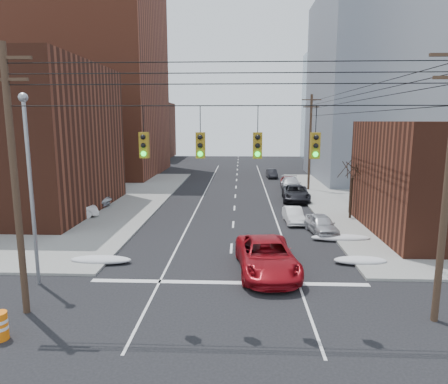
# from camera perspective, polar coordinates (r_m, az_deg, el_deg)

# --- Properties ---
(ground) EXTENTS (160.00, 160.00, 0.00)m
(ground) POSITION_cam_1_polar(r_m,az_deg,el_deg) (14.83, -0.16, -22.66)
(ground) COLOR black
(ground) RESTS_ON ground
(building_brick_tall) EXTENTS (24.00, 20.00, 30.00)m
(building_brick_tall) POSITION_cam_1_polar(r_m,az_deg,el_deg) (65.63, -20.36, 15.59)
(building_brick_tall) COLOR brown
(building_brick_tall) RESTS_ON ground
(building_brick_far) EXTENTS (22.00, 18.00, 12.00)m
(building_brick_far) POSITION_cam_1_polar(r_m,az_deg,el_deg) (90.47, -14.82, 8.49)
(building_brick_far) COLOR #4E2317
(building_brick_far) RESTS_ON ground
(building_office) EXTENTS (22.00, 20.00, 25.00)m
(building_office) POSITION_cam_1_polar(r_m,az_deg,el_deg) (60.55, 23.84, 13.50)
(building_office) COLOR gray
(building_office) RESTS_ON ground
(building_glass) EXTENTS (20.00, 18.00, 22.00)m
(building_glass) POSITION_cam_1_polar(r_m,az_deg,el_deg) (85.77, 18.67, 11.57)
(building_glass) COLOR gray
(building_glass) RESTS_ON ground
(utility_pole_left) EXTENTS (2.20, 0.28, 11.00)m
(utility_pole_left) POSITION_cam_1_polar(r_m,az_deg,el_deg) (18.06, -27.75, 1.81)
(utility_pole_left) COLOR #473323
(utility_pole_left) RESTS_ON ground
(utility_pole_right) EXTENTS (2.20, 0.28, 11.00)m
(utility_pole_right) POSITION_cam_1_polar(r_m,az_deg,el_deg) (17.52, 29.34, 1.45)
(utility_pole_right) COLOR #473323
(utility_pole_right) RESTS_ON ground
(utility_pole_far) EXTENTS (2.20, 0.28, 11.00)m
(utility_pole_far) POSITION_cam_1_polar(r_m,az_deg,el_deg) (47.18, 12.19, 7.15)
(utility_pole_far) COLOR #473323
(utility_pole_far) RESTS_ON ground
(traffic_signals) EXTENTS (17.00, 0.42, 2.02)m
(traffic_signals) POSITION_cam_1_polar(r_m,az_deg,el_deg) (15.46, 0.69, 6.92)
(traffic_signals) COLOR black
(traffic_signals) RESTS_ON ground
(street_light) EXTENTS (0.44, 0.44, 9.32)m
(street_light) POSITION_cam_1_polar(r_m,az_deg,el_deg) (21.17, -26.01, 2.34)
(street_light) COLOR gray
(street_light) RESTS_ON ground
(bare_tree) EXTENTS (2.09, 2.20, 4.93)m
(bare_tree) POSITION_cam_1_polar(r_m,az_deg,el_deg) (34.16, 17.69, 0.01)
(bare_tree) COLOR black
(bare_tree) RESTS_ON ground
(snow_nw) EXTENTS (3.50, 1.08, 0.42)m
(snow_nw) POSITION_cam_1_polar(r_m,az_deg,el_deg) (24.18, -17.18, -9.22)
(snow_nw) COLOR silver
(snow_nw) RESTS_ON ground
(snow_ne) EXTENTS (3.00, 1.08, 0.42)m
(snow_ne) POSITION_cam_1_polar(r_m,az_deg,el_deg) (24.29, 18.88, -9.23)
(snow_ne) COLOR silver
(snow_ne) RESTS_ON ground
(snow_east_far) EXTENTS (4.00, 1.08, 0.42)m
(snow_east_far) POSITION_cam_1_polar(r_m,az_deg,el_deg) (28.42, 16.34, -6.28)
(snow_east_far) COLOR silver
(snow_east_far) RESTS_ON ground
(red_pickup) EXTENTS (3.50, 6.65, 1.78)m
(red_pickup) POSITION_cam_1_polar(r_m,az_deg,el_deg) (21.71, 6.10, -9.14)
(red_pickup) COLOR maroon
(red_pickup) RESTS_ON ground
(parked_car_a) EXTENTS (2.13, 4.27, 1.40)m
(parked_car_a) POSITION_cam_1_polar(r_m,az_deg,el_deg) (29.64, 13.74, -4.51)
(parked_car_a) COLOR silver
(parked_car_a) RESTS_ON ground
(parked_car_b) EXTENTS (1.45, 3.80, 1.24)m
(parked_car_b) POSITION_cam_1_polar(r_m,az_deg,el_deg) (32.39, 9.88, -3.27)
(parked_car_b) COLOR white
(parked_car_b) RESTS_ON ground
(parked_car_c) EXTENTS (2.97, 5.85, 1.59)m
(parked_car_c) POSITION_cam_1_polar(r_m,az_deg,el_deg) (41.22, 10.21, -0.17)
(parked_car_c) COLOR black
(parked_car_c) RESTS_ON ground
(parked_car_d) EXTENTS (2.35, 5.44, 1.56)m
(parked_car_d) POSITION_cam_1_polar(r_m,az_deg,el_deg) (46.84, 9.55, 1.06)
(parked_car_d) COLOR silver
(parked_car_d) RESTS_ON ground
(parked_car_e) EXTENTS (1.86, 4.49, 1.52)m
(parked_car_e) POSITION_cam_1_polar(r_m,az_deg,el_deg) (48.74, 9.27, 1.40)
(parked_car_e) COLOR maroon
(parked_car_e) RESTS_ON ground
(parked_car_f) EXTENTS (1.53, 3.86, 1.25)m
(parked_car_f) POSITION_cam_1_polar(r_m,az_deg,el_deg) (57.54, 6.82, 2.64)
(parked_car_f) COLOR black
(parked_car_f) RESTS_ON ground
(lot_car_a) EXTENTS (4.37, 3.06, 1.37)m
(lot_car_a) POSITION_cam_1_polar(r_m,az_deg,el_deg) (35.09, -20.93, -2.40)
(lot_car_a) COLOR white
(lot_car_a) RESTS_ON sidewalk_nw
(lot_car_b) EXTENTS (5.71, 3.12, 1.52)m
(lot_car_b) POSITION_cam_1_polar(r_m,az_deg,el_deg) (39.71, -19.59, -0.82)
(lot_car_b) COLOR #B2B2B7
(lot_car_b) RESTS_ON sidewalk_nw
(lot_car_c) EXTENTS (5.20, 2.15, 1.50)m
(lot_car_c) POSITION_cam_1_polar(r_m,az_deg,el_deg) (41.87, -26.35, -0.76)
(lot_car_c) COLOR black
(lot_car_c) RESTS_ON sidewalk_nw
(lot_car_d) EXTENTS (3.59, 1.47, 1.22)m
(lot_car_d) POSITION_cam_1_polar(r_m,az_deg,el_deg) (42.46, -23.68, -0.61)
(lot_car_d) COLOR #9F9EA3
(lot_car_d) RESTS_ON sidewalk_nw
(construction_barrel) EXTENTS (0.71, 0.71, 1.06)m
(construction_barrel) POSITION_cam_1_polar(r_m,az_deg,el_deg) (17.67, -29.40, -16.30)
(construction_barrel) COLOR orange
(construction_barrel) RESTS_ON ground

